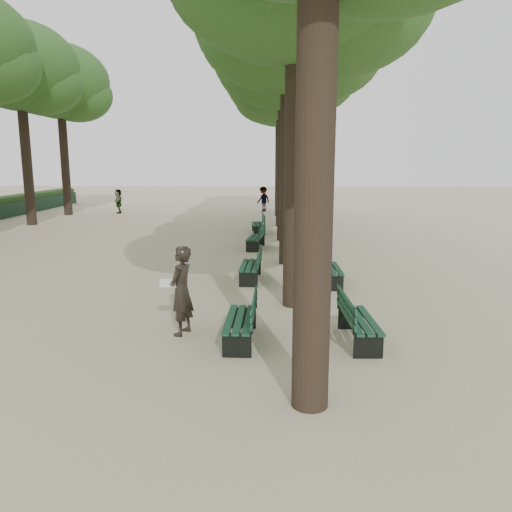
{
  "coord_description": "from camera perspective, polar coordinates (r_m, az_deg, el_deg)",
  "views": [
    {
      "loc": [
        0.92,
        -8.58,
        3.42
      ],
      "look_at": [
        0.6,
        3.0,
        1.2
      ],
      "focal_mm": 35.0,
      "sensor_mm": 36.0,
      "label": 1
    }
  ],
  "objects": [
    {
      "name": "bench_left_1",
      "position": [
        14.43,
        -0.65,
        -1.76
      ],
      "size": [
        0.63,
        1.82,
        0.92
      ],
      "color": "black",
      "rests_on": "ground"
    },
    {
      "name": "pedestrian_c",
      "position": [
        33.48,
        7.34,
        6.48
      ],
      "size": [
        1.03,
        1.03,
        1.86
      ],
      "primitive_type": "imported",
      "rotation": [
        0.0,
        0.0,
        5.5
      ],
      "color": "#262628",
      "rests_on": "ground"
    },
    {
      "name": "bench_left_0",
      "position": [
        9.62,
        -1.82,
        -8.24
      ],
      "size": [
        0.61,
        1.81,
        0.92
      ],
      "color": "black",
      "rests_on": "ground"
    },
    {
      "name": "bench_right_3",
      "position": [
        24.14,
        5.65,
        3.3
      ],
      "size": [
        0.77,
        1.85,
        0.92
      ],
      "color": "black",
      "rests_on": "ground"
    },
    {
      "name": "pedestrian_e",
      "position": [
        34.32,
        -15.45,
        6.06
      ],
      "size": [
        0.67,
        1.5,
        1.58
      ],
      "primitive_type": "imported",
      "rotation": [
        0.0,
        0.0,
        4.96
      ],
      "color": "#262628",
      "rests_on": "ground"
    },
    {
      "name": "tree_central_5",
      "position": [
        31.87,
        2.75,
        18.46
      ],
      "size": [
        6.0,
        6.0,
        9.95
      ],
      "color": "#33261C",
      "rests_on": "ground"
    },
    {
      "name": "pedestrian_b",
      "position": [
        34.29,
        0.84,
        6.53
      ],
      "size": [
        1.01,
        1.01,
        1.68
      ],
      "primitive_type": "imported",
      "rotation": [
        0.0,
        0.0,
        3.92
      ],
      "color": "#262628",
      "rests_on": "ground"
    },
    {
      "name": "ground",
      "position": [
        9.28,
        -4.29,
        -10.8
      ],
      "size": [
        120.0,
        120.0,
        0.0
      ],
      "primitive_type": "plane",
      "color": "#BEB28F",
      "rests_on": "ground"
    },
    {
      "name": "bench_right_1",
      "position": [
        14.17,
        8.49,
        -2.11
      ],
      "size": [
        0.57,
        1.8,
        0.92
      ],
      "color": "black",
      "rests_on": "ground"
    },
    {
      "name": "bench_right_2",
      "position": [
        19.61,
        6.58,
        1.53
      ],
      "size": [
        0.63,
        1.82,
        0.92
      ],
      "color": "black",
      "rests_on": "ground"
    },
    {
      "name": "bench_left_3",
      "position": [
        23.84,
        0.24,
        3.25
      ],
      "size": [
        0.71,
        1.84,
        0.92
      ],
      "color": "black",
      "rests_on": "ground"
    },
    {
      "name": "man_with_map",
      "position": [
        9.97,
        -8.53,
        -3.95
      ],
      "size": [
        0.71,
        0.79,
        1.79
      ],
      "color": "black",
      "rests_on": "ground"
    },
    {
      "name": "bench_left_2",
      "position": [
        19.65,
        -0.05,
        1.62
      ],
      "size": [
        0.78,
        1.85,
        0.92
      ],
      "color": "black",
      "rests_on": "ground"
    },
    {
      "name": "tree_central_4",
      "position": [
        26.92,
        2.97,
        19.87
      ],
      "size": [
        6.0,
        6.0,
        9.95
      ],
      "color": "#33261C",
      "rests_on": "ground"
    },
    {
      "name": "bench_right_0",
      "position": [
        9.78,
        11.7,
        -8.15
      ],
      "size": [
        0.64,
        1.82,
        0.92
      ],
      "color": "black",
      "rests_on": "ground"
    },
    {
      "name": "tree_central_3",
      "position": [
        22.0,
        3.3,
        21.91
      ],
      "size": [
        6.0,
        6.0,
        9.95
      ],
      "color": "#33261C",
      "rests_on": "ground"
    },
    {
      "name": "tree_central_2",
      "position": [
        17.12,
        3.84,
        25.13
      ],
      "size": [
        6.0,
        6.0,
        9.95
      ],
      "color": "#33261C",
      "rests_on": "ground"
    },
    {
      "name": "tree_far_4",
      "position": [
        29.93,
        -25.48,
        18.92
      ],
      "size": [
        6.0,
        6.0,
        10.45
      ],
      "color": "#33261C",
      "rests_on": "ground"
    },
    {
      "name": "tree_far_5",
      "position": [
        34.45,
        -21.57,
        18.0
      ],
      "size": [
        6.0,
        6.0,
        10.45
      ],
      "color": "#33261C",
      "rests_on": "ground"
    }
  ]
}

